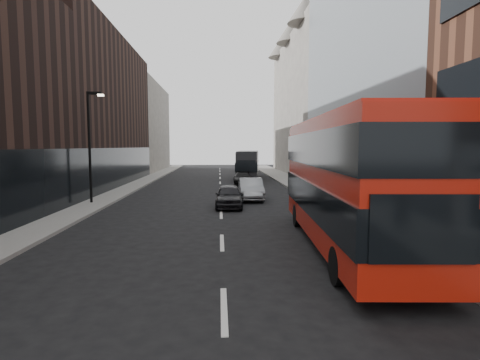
{
  "coord_description": "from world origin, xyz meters",
  "views": [
    {
      "loc": [
        -0.09,
        -6.26,
        3.73
      ],
      "look_at": [
        0.67,
        7.36,
        2.5
      ],
      "focal_mm": 28.0,
      "sensor_mm": 36.0,
      "label": 1
    }
  ],
  "objects": [
    {
      "name": "sidewalk_right",
      "position": [
        7.5,
        25.0,
        0.07
      ],
      "size": [
        3.0,
        80.0,
        0.15
      ],
      "primitive_type": "cube",
      "color": "slate",
      "rests_on": "ground"
    },
    {
      "name": "building_modern_block",
      "position": [
        11.47,
        21.0,
        9.9
      ],
      "size": [
        5.03,
        22.0,
        20.0
      ],
      "color": "#8F9398",
      "rests_on": "ground"
    },
    {
      "name": "building_left_far",
      "position": [
        -11.5,
        52.0,
        6.5
      ],
      "size": [
        5.0,
        20.0,
        13.0
      ],
      "primitive_type": "cube",
      "color": "#66605A",
      "rests_on": "ground"
    },
    {
      "name": "red_bus",
      "position": [
        4.49,
        6.99,
        2.63
      ],
      "size": [
        3.47,
        11.88,
        4.74
      ],
      "rotation": [
        0.0,
        0.0,
        -0.06
      ],
      "color": "#B9190B",
      "rests_on": "ground"
    },
    {
      "name": "car_b",
      "position": [
        2.13,
        19.84,
        0.75
      ],
      "size": [
        1.63,
        4.55,
        1.49
      ],
      "primitive_type": "imported",
      "rotation": [
        0.0,
        0.0,
        -0.01
      ],
      "color": "gray",
      "rests_on": "ground"
    },
    {
      "name": "ground",
      "position": [
        0.0,
        0.0,
        0.0
      ],
      "size": [
        140.0,
        140.0,
        0.0
      ],
      "primitive_type": "plane",
      "color": "black",
      "rests_on": "ground"
    },
    {
      "name": "car_a",
      "position": [
        0.5,
        16.59,
        0.69
      ],
      "size": [
        1.74,
        4.09,
        1.38
      ],
      "primitive_type": "imported",
      "rotation": [
        0.0,
        0.0,
        -0.03
      ],
      "color": "black",
      "rests_on": "ground"
    },
    {
      "name": "street_lamp",
      "position": [
        -8.22,
        18.0,
        4.18
      ],
      "size": [
        1.06,
        0.22,
        7.0
      ],
      "color": "black",
      "rests_on": "sidewalk_left"
    },
    {
      "name": "building_victorian",
      "position": [
        11.38,
        44.0,
        9.66
      ],
      "size": [
        6.5,
        24.0,
        21.0
      ],
      "color": "#66605A",
      "rests_on": "ground"
    },
    {
      "name": "building_left_mid",
      "position": [
        -11.5,
        30.0,
        7.0
      ],
      "size": [
        5.0,
        24.0,
        14.0
      ],
      "primitive_type": "cube",
      "color": "black",
      "rests_on": "ground"
    },
    {
      "name": "sidewalk_left",
      "position": [
        -8.0,
        25.0,
        0.07
      ],
      "size": [
        2.0,
        80.0,
        0.15
      ],
      "primitive_type": "cube",
      "color": "slate",
      "rests_on": "ground"
    },
    {
      "name": "grey_bus",
      "position": [
        3.26,
        37.06,
        1.71
      ],
      "size": [
        3.48,
        10.07,
        3.2
      ],
      "rotation": [
        0.0,
        0.0,
        -0.12
      ],
      "color": "black",
      "rests_on": "ground"
    },
    {
      "name": "car_c",
      "position": [
        2.18,
        30.01,
        0.62
      ],
      "size": [
        1.77,
        4.26,
        1.23
      ],
      "primitive_type": "imported",
      "rotation": [
        0.0,
        0.0,
        -0.01
      ],
      "color": "black",
      "rests_on": "ground"
    }
  ]
}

